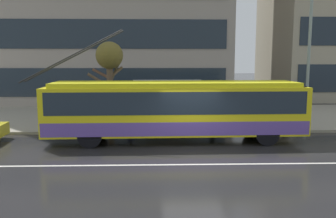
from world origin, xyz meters
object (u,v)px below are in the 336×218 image
pedestrian_waiting_by_pole (213,107)px  street_lamp (309,48)px  street_tree_bare (109,60)px  pedestrian_at_shelter (254,106)px  trolleybus (176,108)px  pedestrian_walking_past (172,98)px  bus_shelter (167,92)px  pedestrian_approaching_curb (128,96)px

pedestrian_waiting_by_pole → street_lamp: size_ratio=0.23×
pedestrian_waiting_by_pole → street_tree_bare: bearing=172.2°
pedestrian_at_shelter → street_tree_bare: street_tree_bare is taller
trolleybus → pedestrian_at_shelter: 6.19m
trolleybus → pedestrian_walking_past: (-0.04, 2.50, 0.20)m
bus_shelter → street_lamp: street_lamp is taller
pedestrian_walking_past → street_lamp: street_lamp is taller
pedestrian_walking_past → street_lamp: size_ratio=0.27×
pedestrian_at_shelter → pedestrian_waiting_by_pole: size_ratio=0.99×
pedestrian_at_shelter → pedestrian_walking_past: 5.02m
trolleybus → bus_shelter: trolleybus is taller
pedestrian_approaching_curb → street_tree_bare: 2.49m
pedestrian_walking_past → street_tree_bare: bearing=153.3°
bus_shelter → pedestrian_waiting_by_pole: size_ratio=2.29×
pedestrian_walking_past → street_tree_bare: street_tree_bare is taller
pedestrian_waiting_by_pole → street_tree_bare: street_tree_bare is taller
trolleybus → street_lamp: size_ratio=1.78×
bus_shelter → street_lamp: 7.80m
street_tree_bare → pedestrian_walking_past: bearing=-26.7°
bus_shelter → pedestrian_walking_past: bus_shelter is taller
pedestrian_walking_past → street_lamp: 7.63m
trolleybus → bus_shelter: 3.34m
pedestrian_approaching_curb → street_tree_bare: size_ratio=0.44×
pedestrian_approaching_curb → street_lamp: 9.87m
pedestrian_approaching_curb → street_tree_bare: bearing=134.3°
trolleybus → pedestrian_at_shelter: trolleybus is taller
pedestrian_waiting_by_pole → street_tree_bare: 6.39m
street_tree_bare → bus_shelter: bearing=-16.3°
bus_shelter → pedestrian_at_shelter: size_ratio=2.31×
pedestrian_approaching_curb → pedestrian_waiting_by_pole: size_ratio=1.23×
street_lamp → street_tree_bare: bearing=170.7°
pedestrian_waiting_by_pole → pedestrian_at_shelter: bearing=12.4°
pedestrian_waiting_by_pole → street_lamp: (4.85, -0.96, 3.22)m
pedestrian_at_shelter → pedestrian_approaching_curb: 7.20m
pedestrian_approaching_curb → pedestrian_waiting_by_pole: 4.73m
pedestrian_walking_past → street_tree_bare: (-3.48, 1.75, 1.99)m
street_tree_bare → pedestrian_approaching_curb: bearing=-45.7°
pedestrian_at_shelter → street_tree_bare: (-8.23, 0.25, 2.60)m
pedestrian_at_shelter → pedestrian_walking_past: bearing=-162.5°
pedestrian_approaching_curb → pedestrian_walking_past: 2.43m
street_lamp → street_tree_bare: street_lamp is taller
trolleybus → street_tree_bare: bearing=129.6°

